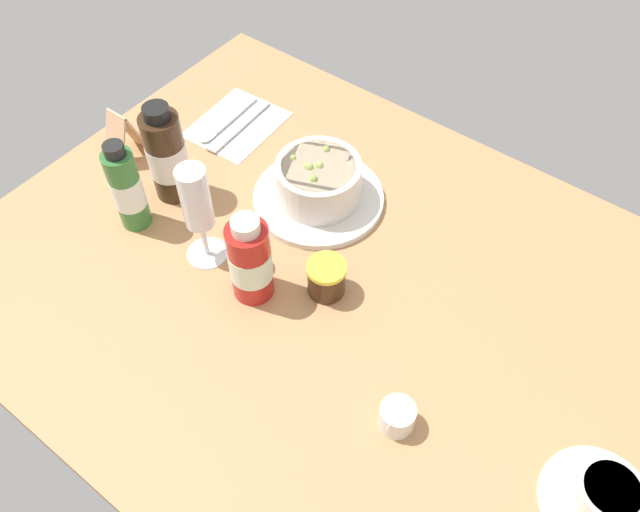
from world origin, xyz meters
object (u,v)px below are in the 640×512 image
(coffee_cup, at_px, (604,497))
(sauce_bottle_green, at_px, (127,189))
(sauce_bottle_brown, at_px, (167,156))
(menu_card, at_px, (123,136))
(cutlery_setting, at_px, (235,125))
(jam_jar, at_px, (326,278))
(creamer_jug, at_px, (397,417))
(wine_glass, at_px, (197,204))
(sauce_bottle_red, at_px, (250,261))
(porridge_bowl, at_px, (318,184))

(coffee_cup, bearing_deg, sauce_bottle_green, 1.50)
(sauce_bottle_brown, relative_size, menu_card, 1.85)
(cutlery_setting, relative_size, jam_jar, 2.97)
(coffee_cup, height_order, creamer_jug, coffee_cup)
(wine_glass, xyz_separation_m, sauce_bottle_red, (-0.10, 0.01, -0.04))
(wine_glass, bearing_deg, sauce_bottle_brown, -26.14)
(sauce_bottle_brown, distance_m, sauce_bottle_red, 0.25)
(sauce_bottle_brown, bearing_deg, porridge_bowl, -148.00)
(cutlery_setting, bearing_deg, sauce_bottle_brown, 99.52)
(cutlery_setting, distance_m, sauce_bottle_red, 0.38)
(wine_glass, bearing_deg, cutlery_setting, -56.47)
(menu_card, bearing_deg, sauce_bottle_red, 166.79)
(cutlery_setting, height_order, wine_glass, wine_glass)
(cutlery_setting, distance_m, sauce_bottle_green, 0.28)
(sauce_bottle_green, xyz_separation_m, sauce_bottle_brown, (-0.00, -0.09, 0.01))
(porridge_bowl, distance_m, menu_card, 0.36)
(coffee_cup, bearing_deg, porridge_bowl, -18.86)
(cutlery_setting, xyz_separation_m, menu_card, (0.10, 0.18, 0.05))
(sauce_bottle_green, bearing_deg, creamer_jug, 175.56)
(sauce_bottle_brown, xyz_separation_m, sauce_bottle_red, (-0.24, 0.08, -0.01))
(menu_card, bearing_deg, sauce_bottle_brown, 174.95)
(porridge_bowl, relative_size, sauce_bottle_brown, 1.22)
(menu_card, bearing_deg, cutlery_setting, -118.98)
(wine_glass, xyz_separation_m, sauce_bottle_green, (0.14, 0.02, -0.04))
(jam_jar, bearing_deg, porridge_bowl, -49.47)
(jam_jar, xyz_separation_m, sauce_bottle_brown, (0.33, -0.01, 0.05))
(coffee_cup, xyz_separation_m, jam_jar, (0.45, -0.06, 0.00))
(creamer_jug, bearing_deg, wine_glass, -8.76)
(creamer_jug, xyz_separation_m, menu_card, (0.66, -0.14, 0.03))
(porridge_bowl, xyz_separation_m, sauce_bottle_green, (0.21, 0.22, 0.04))
(porridge_bowl, relative_size, wine_glass, 1.21)
(sauce_bottle_green, relative_size, sauce_bottle_red, 1.06)
(sauce_bottle_green, height_order, sauce_bottle_red, sauce_bottle_green)
(porridge_bowl, relative_size, creamer_jug, 3.84)
(cutlery_setting, height_order, sauce_bottle_brown, sauce_bottle_brown)
(coffee_cup, bearing_deg, cutlery_setting, -17.31)
(cutlery_setting, xyz_separation_m, sauce_bottle_brown, (-0.03, 0.19, 0.08))
(sauce_bottle_green, bearing_deg, coffee_cup, -178.50)
(porridge_bowl, xyz_separation_m, coffee_cup, (-0.57, 0.20, -0.01))
(cutlery_setting, xyz_separation_m, coffee_cup, (-0.81, 0.25, 0.02))
(coffee_cup, distance_m, creamer_jug, 0.26)
(porridge_bowl, bearing_deg, sauce_bottle_brown, 32.00)
(porridge_bowl, distance_m, wine_glass, 0.22)
(cutlery_setting, height_order, coffee_cup, coffee_cup)
(coffee_cup, height_order, sauce_bottle_red, sauce_bottle_red)
(menu_card, bearing_deg, porridge_bowl, -160.60)
(creamer_jug, bearing_deg, coffee_cup, -166.22)
(wine_glass, distance_m, sauce_bottle_red, 0.11)
(sauce_bottle_brown, height_order, sauce_bottle_red, sauce_bottle_brown)
(porridge_bowl, relative_size, coffee_cup, 1.54)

